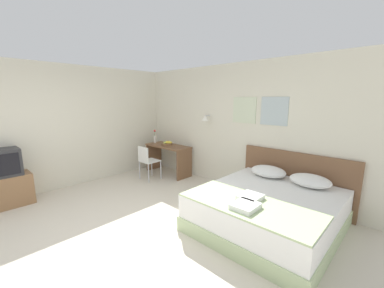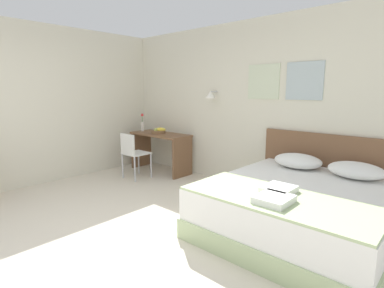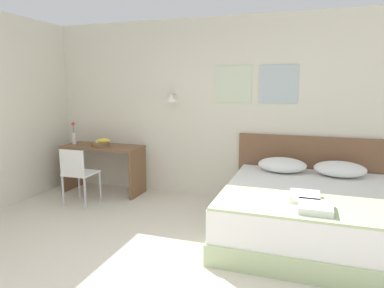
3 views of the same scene
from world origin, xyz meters
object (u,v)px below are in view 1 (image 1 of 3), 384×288
pillow_right (310,181)px  folded_towel_mid_bed (245,206)px  desk (168,154)px  pillow_left (268,171)px  throw_blanket (248,205)px  television (4,163)px  folded_towel_near_foot (250,197)px  desk_chair (147,160)px  bed (267,210)px  fruit_bowl (167,144)px  headboard (294,179)px  flower_vase (155,138)px  tv_stand (9,191)px

pillow_right → folded_towel_mid_bed: pillow_right is taller
pillow_right → desk: bearing=-179.9°
pillow_left → pillow_right: 0.71m
throw_blanket → folded_towel_mid_bed: folded_towel_mid_bed is taller
pillow_right → television: bearing=-141.6°
pillow_left → desk: size_ratio=0.50×
folded_towel_near_foot → television: 4.25m
folded_towel_near_foot → desk_chair: size_ratio=0.38×
bed → fruit_bowl: bearing=167.4°
headboard → desk_chair: 3.23m
desk → desk_chair: bearing=-88.5°
headboard → throw_blanket: headboard is taller
folded_towel_mid_bed → fruit_bowl: bearing=155.9°
flower_vase → tv_stand: bearing=-92.4°
bed → flower_vase: size_ratio=5.59×
headboard → folded_towel_mid_bed: (0.04, -1.74, 0.11)m
bed → pillow_left: bearing=116.5°
folded_towel_mid_bed → desk_chair: 3.20m
bed → desk: bearing=167.2°
folded_towel_near_foot → fruit_bowl: fruit_bowl is taller
folded_towel_near_foot → flower_vase: flower_vase is taller
folded_towel_mid_bed → desk_chair: bearing=166.6°
fruit_bowl → flower_vase: 0.50m
bed → pillow_right: pillow_right is taller
headboard → tv_stand: headboard is taller
throw_blanket → flower_vase: size_ratio=5.05×
bed → flower_vase: flower_vase is taller
flower_vase → tv_stand: (-0.14, -3.23, -0.60)m
flower_vase → throw_blanket: bearing=-19.3°
headboard → folded_towel_mid_bed: bearing=-88.7°
headboard → flower_vase: 3.65m
pillow_left → pillow_right: same height
desk → folded_towel_mid_bed: bearing=-24.4°
desk_chair → fruit_bowl: 0.73m
pillow_right → tv_stand: 5.24m
folded_towel_near_foot → desk_chair: (-3.02, 0.47, -0.11)m
bed → headboard: 1.05m
folded_towel_near_foot → throw_blanket: bearing=-69.1°
desk → television: television is taller
headboard → pillow_left: 0.50m
bed → headboard: (-0.00, 1.03, 0.23)m
folded_towel_mid_bed → throw_blanket: bearing=105.6°
bed → desk_chair: 3.08m
pillow_right → folded_towel_mid_bed: bearing=-102.4°
pillow_right → folded_towel_mid_bed: size_ratio=1.92×
bed → flower_vase: 3.73m
headboard → folded_towel_mid_bed: headboard is taller
folded_towel_mid_bed → desk: 3.44m
television → desk: bearing=78.6°
desk → folded_towel_near_foot: bearing=-20.6°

